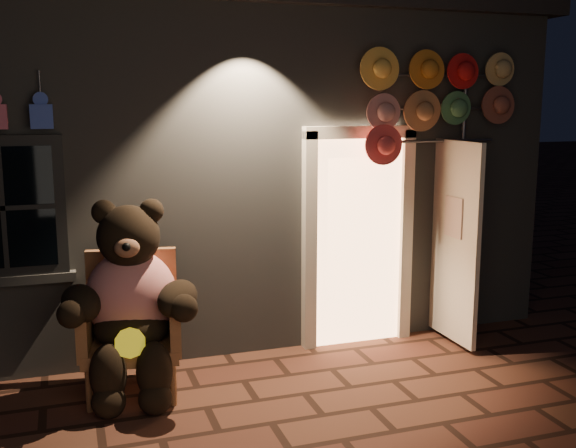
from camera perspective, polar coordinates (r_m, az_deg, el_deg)
name	(u,v)px	position (r m, az deg, el deg)	size (l,w,h in m)	color
ground	(272,423)	(5.36, -1.37, -16.51)	(60.00, 60.00, 0.00)	#532E20
shop_building	(179,156)	(8.71, -9.19, 5.67)	(7.30, 5.95, 3.51)	slate
wicker_armchair	(132,323)	(5.89, -13.07, -8.14)	(0.90, 0.83, 1.17)	#A56740
teddy_bear	(131,302)	(5.68, -13.16, -6.41)	(1.19, 1.00, 1.65)	red
hat_rack	(437,100)	(6.82, 12.51, 10.23)	(1.65, 0.22, 2.91)	#59595E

